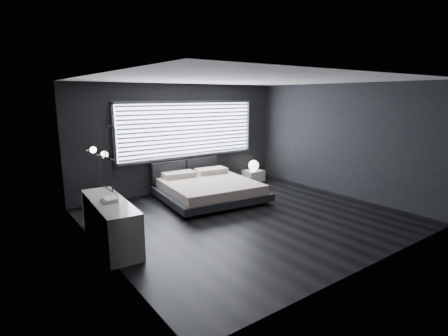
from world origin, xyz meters
TOP-DOWN VIEW (x-y plane):
  - room at (0.00, 0.00)m, footprint 6.04×6.00m
  - window at (0.20, 2.70)m, footprint 4.14×0.09m
  - headboard at (0.02, 2.64)m, footprint 1.96×0.16m
  - sconce_near at (-2.88, 0.05)m, footprint 0.18×0.11m
  - sconce_far at (-2.88, 0.65)m, footprint 0.18×0.11m
  - wall_art_upper at (-2.98, -0.55)m, footprint 0.01×0.48m
  - wall_art_lower at (-2.98, -0.30)m, footprint 0.01×0.48m
  - bed at (0.02, 1.51)m, footprint 2.51×2.42m
  - nightstand at (2.15, 2.32)m, footprint 0.56×0.47m
  - orb_lamp at (2.14, 2.31)m, footprint 0.31×0.31m
  - dresser at (-2.78, 0.32)m, footprint 0.67×1.95m
  - book_stack at (-2.78, 0.26)m, footprint 0.29×0.35m

SIDE VIEW (x-z plane):
  - nightstand at x=2.15m, z-range 0.00..0.32m
  - bed at x=0.02m, z-range -0.02..0.57m
  - dresser at x=-2.78m, z-range 0.00..0.77m
  - orb_lamp at x=2.14m, z-range 0.32..0.63m
  - headboard at x=0.02m, z-range 0.31..0.83m
  - book_stack at x=-2.78m, z-range 0.77..0.83m
  - wall_art_lower at x=-2.98m, z-range 1.14..1.62m
  - room at x=0.00m, z-range 0.00..2.80m
  - sconce_near at x=-2.88m, z-range 1.55..1.66m
  - sconce_far at x=-2.88m, z-range 1.55..1.66m
  - window at x=0.20m, z-range 0.85..2.37m
  - wall_art_upper at x=-2.98m, z-range 1.61..2.09m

